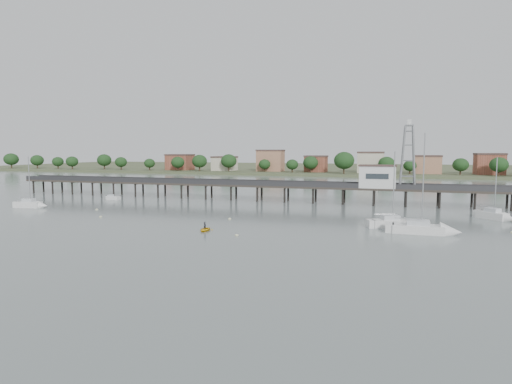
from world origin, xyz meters
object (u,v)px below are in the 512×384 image
(sailboat_c, at_px, (398,223))
(yellow_dinghy, at_px, (205,231))
(pier, at_px, (273,186))
(sailboat_a, at_px, (33,205))
(sailboat_e, at_px, (498,216))
(lattice_tower, at_px, (408,157))
(white_tender, at_px, (113,198))
(sailboat_d, at_px, (430,230))

(sailboat_c, height_order, yellow_dinghy, sailboat_c)
(pier, distance_m, yellow_dinghy, 41.54)
(sailboat_c, bearing_deg, sailboat_a, 158.17)
(sailboat_c, height_order, sailboat_e, sailboat_c)
(lattice_tower, bearing_deg, white_tender, -172.59)
(sailboat_d, bearing_deg, white_tender, 162.62)
(pier, xyz_separation_m, lattice_tower, (31.50, 0.00, 7.31))
(pier, bearing_deg, sailboat_a, -149.58)
(sailboat_a, bearing_deg, sailboat_d, -12.41)
(sailboat_d, relative_size, sailboat_e, 1.35)
(sailboat_c, height_order, sailboat_a, sailboat_c)
(sailboat_c, xyz_separation_m, sailboat_e, (17.52, 13.51, 0.01))
(white_tender, distance_m, yellow_dinghy, 51.48)
(pier, bearing_deg, sailboat_d, -44.52)
(sailboat_e, relative_size, yellow_dinghy, 4.04)
(sailboat_a, bearing_deg, white_tender, 60.07)
(sailboat_d, distance_m, white_tender, 77.74)
(lattice_tower, bearing_deg, sailboat_e, -45.24)
(pier, height_order, lattice_tower, lattice_tower)
(sailboat_d, distance_m, yellow_dinghy, 34.61)
(lattice_tower, relative_size, sailboat_e, 1.30)
(sailboat_e, height_order, white_tender, sailboat_e)
(white_tender, bearing_deg, sailboat_c, -12.34)
(sailboat_c, distance_m, white_tender, 71.98)
(lattice_tower, bearing_deg, yellow_dinghy, -127.09)
(sailboat_a, bearing_deg, sailboat_e, -0.98)
(sailboat_c, relative_size, sailboat_e, 1.10)
(sailboat_e, distance_m, yellow_dinghy, 53.29)
(sailboat_d, relative_size, sailboat_a, 1.37)
(pier, distance_m, sailboat_c, 41.20)
(sailboat_e, height_order, yellow_dinghy, sailboat_e)
(lattice_tower, distance_m, white_tender, 72.93)
(sailboat_e, xyz_separation_m, yellow_dinghy, (-46.51, -26.00, -0.65))
(lattice_tower, height_order, sailboat_a, lattice_tower)
(pier, distance_m, white_tender, 41.25)
(pier, distance_m, sailboat_e, 49.30)
(sailboat_a, height_order, white_tender, sailboat_a)
(sailboat_e, bearing_deg, white_tender, -137.30)
(sailboat_c, distance_m, sailboat_e, 22.13)
(pier, height_order, sailboat_c, sailboat_c)
(sailboat_a, relative_size, yellow_dinghy, 4.00)
(sailboat_e, bearing_deg, sailboat_d, -78.88)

